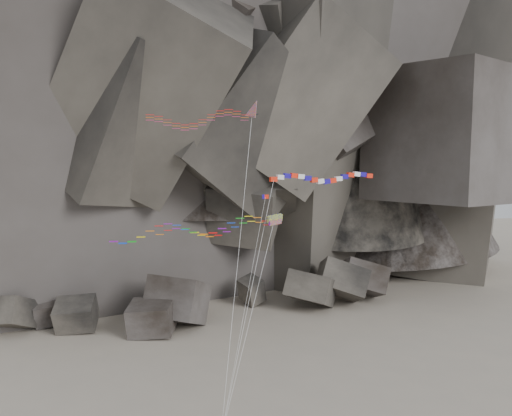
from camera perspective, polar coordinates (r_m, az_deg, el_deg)
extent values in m
cube|color=#47423F|center=(79.57, -10.39, -11.04)|extent=(7.16, 6.86, 4.92)
cube|color=#47423F|center=(87.18, -19.99, -10.04)|extent=(4.92, 5.28, 4.52)
cube|color=#47423F|center=(96.45, 10.66, -7.79)|extent=(8.37, 7.93, 7.81)
cube|color=#47423F|center=(85.57, -23.03, -10.26)|extent=(6.10, 7.20, 5.88)
cube|color=#47423F|center=(82.25, -7.89, -9.75)|extent=(10.33, 10.18, 7.78)
cube|color=#47423F|center=(90.13, 5.51, -8.84)|extent=(9.76, 9.58, 6.82)
cube|color=#47423F|center=(90.89, -20.46, -9.64)|extent=(4.32, 5.10, 3.78)
cube|color=#47423F|center=(91.93, -0.45, -8.61)|extent=(4.81, 5.34, 5.09)
cube|color=#47423F|center=(92.83, 8.53, -8.27)|extent=(8.70, 8.25, 8.44)
cube|color=#47423F|center=(83.10, -17.54, -10.62)|extent=(5.95, 5.80, 5.18)
cylinder|color=silver|center=(49.60, -1.87, -5.74)|extent=(4.30, 8.86, 26.91)
cube|color=red|center=(50.74, 1.75, 2.90)|extent=(0.69, 0.52, 0.42)
cube|color=white|center=(50.97, 2.43, 3.10)|extent=(0.72, 0.53, 0.47)
cube|color=#1A0D95|center=(51.17, 3.12, 3.24)|extent=(0.74, 0.53, 0.50)
cube|color=red|center=(51.36, 3.81, 3.26)|extent=(0.74, 0.53, 0.50)
cube|color=white|center=(51.56, 4.49, 3.17)|extent=(0.73, 0.53, 0.47)
cube|color=#1A0D95|center=(51.78, 5.16, 2.99)|extent=(0.70, 0.52, 0.43)
cube|color=red|center=(52.05, 5.82, 2.81)|extent=(0.71, 0.53, 0.46)
cube|color=white|center=(52.37, 6.45, 2.68)|extent=(0.74, 0.53, 0.49)
cube|color=#1A0D95|center=(52.72, 7.06, 2.65)|extent=(0.74, 0.53, 0.50)
cube|color=red|center=(53.10, 7.66, 2.74)|extent=(0.73, 0.53, 0.48)
cube|color=white|center=(53.48, 8.25, 2.92)|extent=(0.71, 0.53, 0.44)
cube|color=#1A0D95|center=(53.86, 8.83, 3.13)|extent=(0.71, 0.53, 0.44)
cube|color=red|center=(54.22, 9.42, 3.29)|extent=(0.73, 0.53, 0.48)
cube|color=white|center=(54.55, 10.01, 3.37)|extent=(0.74, 0.53, 0.50)
cube|color=#1A0D95|center=(54.86, 10.61, 3.32)|extent=(0.74, 0.53, 0.49)
cube|color=red|center=(55.14, 11.21, 3.19)|extent=(0.71, 0.53, 0.45)
cylinder|color=silver|center=(48.99, -0.77, -9.58)|extent=(5.67, 5.81, 20.79)
cube|color=#EBFC0E|center=(48.65, 1.88, -1.05)|extent=(1.43, 0.93, 0.80)
cube|color=#0CB219|center=(48.50, 1.93, -1.43)|extent=(1.20, 0.72, 0.55)
cylinder|color=silver|center=(48.39, -0.78, -11.77)|extent=(5.27, 3.60, 17.58)
cube|color=red|center=(48.30, 0.96, 1.14)|extent=(0.55, 0.09, 0.35)
cube|color=#1A0D95|center=(48.28, 0.75, 1.14)|extent=(0.20, 0.06, 0.36)
cylinder|color=silver|center=(48.05, -1.26, -10.73)|extent=(4.46, 3.62, 19.46)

